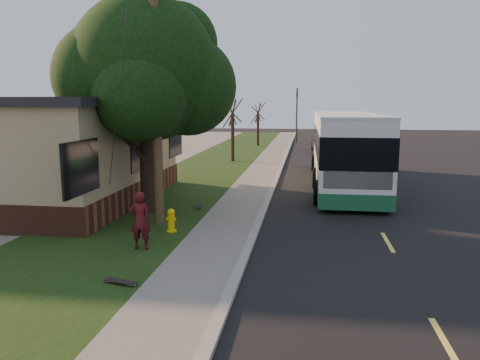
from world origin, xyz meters
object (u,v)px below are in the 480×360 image
object	(u,v)px
bare_tree_far	(258,125)
distant_car	(323,142)
bare_tree_near	(233,131)
skateboard_spare	(121,282)
skateboarder	(140,220)
traffic_signal	(297,112)
leafy_tree	(147,72)
skateboard_main	(199,206)
utility_pole	(156,85)
dumpster	(109,167)
transit_bus	(344,147)
fire_hydrant	(171,220)

from	to	relation	value
bare_tree_far	distant_car	xyz separation A→B (m)	(5.94, -4.08, -1.19)
bare_tree_near	skateboard_spare	size ratio (longest dim) A/B	5.13
bare_tree_far	skateboarder	bearing A→B (deg)	-89.87
skateboard_spare	distant_car	distance (m)	30.75
traffic_signal	bare_tree_near	bearing A→B (deg)	-104.04
leafy_tree	skateboard_main	distance (m)	5.37
utility_pole	dumpster	distance (m)	10.66
bare_tree_near	dumpster	distance (m)	10.26
transit_bus	skateboard_spare	bearing A→B (deg)	-112.73
fire_hydrant	bare_tree_far	bearing A→B (deg)	90.76
bare_tree_far	skateboard_spare	size ratio (longest dim) A/B	4.80
dumpster	skateboard_main	bearing A→B (deg)	-43.21
utility_pole	bare_tree_near	size ratio (longest dim) A/B	2.11
bare_tree_far	transit_bus	distance (m)	21.23
skateboard_main	skateboard_spare	size ratio (longest dim) A/B	0.88
dumpster	fire_hydrant	bearing A→B (deg)	-56.59
skateboard_main	skateboard_spare	world-z (taller)	skateboard_spare
bare_tree_near	traffic_signal	distance (m)	16.52
skateboarder	distant_car	size ratio (longest dim) A/B	0.34
fire_hydrant	traffic_signal	world-z (taller)	traffic_signal
fire_hydrant	bare_tree_near	bearing A→B (deg)	92.86
bare_tree_near	distant_car	world-z (taller)	bare_tree_near
transit_bus	dumpster	size ratio (longest dim) A/B	7.49
leafy_tree	bare_tree_far	xyz separation A→B (m)	(1.17, 27.35, -3.16)
distant_car	traffic_signal	bearing A→B (deg)	104.94
transit_bus	skateboard_main	size ratio (longest dim) A/B	17.93
skateboard_main	distant_car	world-z (taller)	distant_car
utility_pole	skateboard_main	world-z (taller)	utility_pole
skateboarder	fire_hydrant	bearing A→B (deg)	-103.99
skateboard_spare	bare_tree_near	bearing A→B (deg)	92.56
fire_hydrant	utility_pole	size ratio (longest dim) A/B	0.08
transit_bus	skateboard_main	bearing A→B (deg)	-133.06
leafy_tree	bare_tree_near	bearing A→B (deg)	87.50
bare_tree_far	skateboarder	xyz separation A→B (m)	(0.07, -31.83, -1.12)
utility_pole	leafy_tree	size ratio (longest dim) A/B	1.16
leafy_tree	transit_bus	xyz separation A→B (m)	(7.58, 7.11, -3.26)
utility_pole	dumpster	world-z (taller)	utility_pole
fire_hydrant	distant_car	size ratio (longest dim) A/B	0.16
utility_pole	fire_hydrant	bearing A→B (deg)	-54.62
leafy_tree	dumpster	world-z (taller)	leafy_tree
fire_hydrant	bare_tree_near	distance (m)	18.10
bare_tree_far	skateboarder	size ratio (longest dim) A/B	2.47
utility_pole	skateboarder	world-z (taller)	utility_pole
skateboarder	transit_bus	bearing A→B (deg)	-122.43
utility_pole	skateboard_spare	xyz separation A→B (m)	(0.81, -5.34, -4.50)
traffic_signal	skateboarder	xyz separation A→B (m)	(-3.43, -35.83, -2.28)
transit_bus	distant_car	world-z (taller)	transit_bus
transit_bus	skateboarder	world-z (taller)	transit_bus
bare_tree_near	skateboard_main	distance (m)	14.73
leafy_tree	skateboarder	xyz separation A→B (m)	(1.24, -4.48, -4.28)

